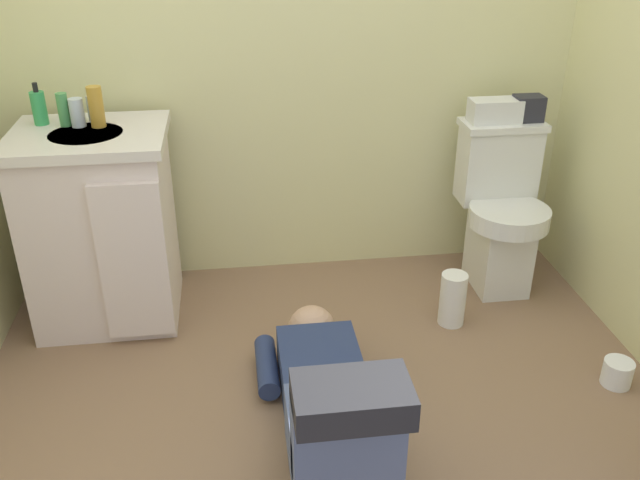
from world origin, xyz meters
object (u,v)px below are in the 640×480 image
Objects in this scene: toilet at (500,210)px; person_plumber at (329,398)px; bottle_clear at (77,113)px; toilet_paper_roll at (617,373)px; soap_dispenser at (39,108)px; toiletry_bag at (528,108)px; bottle_amber at (96,107)px; faucet at (90,109)px; vanity_cabinet at (102,226)px; bottle_green at (63,110)px; paper_towel_roll at (453,299)px; tissue_box at (495,111)px.

toilet is 1.33m from person_plumber.
toilet_paper_roll is (1.96, -0.83, -0.83)m from bottle_clear.
toilet is at bearing -2.52° from soap_dispenser.
toiletry_bag is 0.78× the size of bottle_amber.
soap_dispenser reaches higher than faucet.
toilet is 6.75× the size of bottle_clear.
vanity_cabinet is 8.20× the size of faucet.
vanity_cabinet is at bearing -118.47° from bottle_amber.
paper_towel_roll is at bearing -13.62° from bottle_green.
bottle_clear is at bearing -119.62° from faucet.
faucet is 2.28m from toilet_paper_roll.
bottle_clear is at bearing 166.41° from paper_towel_roll.
vanity_cabinet is at bearing 169.01° from paper_towel_roll.
bottle_clear is 1.01× the size of toilet_paper_roll.
bottle_clear is (-0.04, 0.08, 0.46)m from vanity_cabinet.
bottle_clear is (-1.77, 0.04, 0.51)m from toilet.
bottle_green reaches higher than toiletry_bag.
person_plumber is 1.43m from bottle_amber.
tissue_box is 0.84m from paper_towel_roll.
vanity_cabinet is 1.73m from tissue_box.
vanity_cabinet is at bearing 132.24° from person_plumber.
vanity_cabinet reaches higher than paper_towel_roll.
toilet_paper_roll is (0.08, -0.89, -0.76)m from toiletry_bag.
paper_towel_roll is at bearing -10.99° from vanity_cabinet.
tissue_box is 1.33× the size of soap_dispenser.
bottle_green reaches higher than vanity_cabinet.
bottle_amber is at bearing 61.53° from vanity_cabinet.
vanity_cabinet is 7.38× the size of bottle_clear.
bottle_amber reaches higher than faucet.
toiletry_bag is at bearing 0.17° from soap_dispenser.
tissue_box is 1.98× the size of bottle_clear.
bottle_clear reaches higher than person_plumber.
bottle_green is (-0.91, 0.99, 0.71)m from person_plumber.
soap_dispenser is at bearing 146.90° from vanity_cabinet.
tissue_box is at bearing 116.43° from toilet.
toiletry_bag is at bearing 45.35° from paper_towel_roll.
toiletry_bag is at bearing 95.43° from toilet_paper_roll.
bottle_green is at bearing 178.42° from toilet.
tissue_box is at bearing 4.47° from vanity_cabinet.
toiletry_bag reaches higher than paper_towel_roll.
toiletry_bag is at bearing 1.19° from bottle_green.
toilet is 3.41× the size of tissue_box.
toilet_paper_roll is at bearing -22.78° from bottle_green.
toilet is 0.50m from paper_towel_roll.
toilet is at bearing -1.58° from bottle_green.
bottle_green reaches higher than toilet_paper_roll.
faucet is at bearing 179.52° from tissue_box.
tissue_box is at bearing 1.78° from bottle_clear.
faucet is 0.43× the size of paper_towel_roll.
soap_dispenser is 0.24m from bottle_amber.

